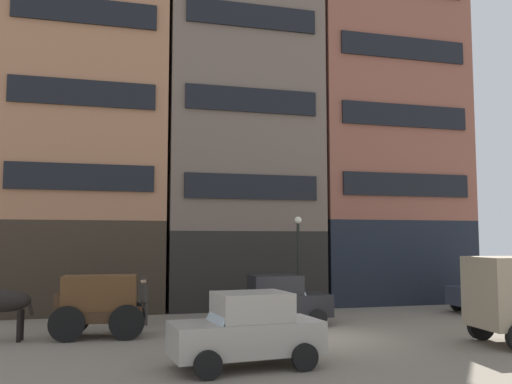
{
  "coord_description": "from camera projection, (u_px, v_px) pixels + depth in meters",
  "views": [
    {
      "loc": [
        -6.48,
        -16.61,
        3.15
      ],
      "look_at": [
        -1.52,
        1.99,
        4.83
      ],
      "focal_mm": 38.07,
      "sensor_mm": 36.0,
      "label": 1
    }
  ],
  "objects": [
    {
      "name": "pedestrian_officer",
      "position": [
        143.0,
        298.0,
        19.98
      ],
      "size": [
        0.42,
        0.42,
        1.79
      ],
      "color": "#38332D",
      "rests_on": "ground_plane"
    },
    {
      "name": "sedan_dark",
      "position": [
        278.0,
        300.0,
        19.93
      ],
      "size": [
        3.73,
        1.91,
        1.83
      ],
      "color": "black",
      "rests_on": "ground_plane"
    },
    {
      "name": "building_center_right",
      "position": [
        374.0,
        130.0,
        29.61
      ],
      "size": [
        8.42,
        7.02,
        18.15
      ],
      "color": "black",
      "rests_on": "ground_plane"
    },
    {
      "name": "building_center_left",
      "position": [
        236.0,
        145.0,
        27.53
      ],
      "size": [
        7.72,
        7.02,
        15.81
      ],
      "color": "black",
      "rests_on": "ground_plane"
    },
    {
      "name": "ground_plane",
      "position": [
        318.0,
        338.0,
        17.38
      ],
      "size": [
        120.0,
        120.0,
        0.0
      ],
      "primitive_type": "plane",
      "color": "slate"
    },
    {
      "name": "sedan_parked_curb",
      "position": [
        247.0,
        330.0,
        13.43
      ],
      "size": [
        3.83,
        2.13,
        1.83
      ],
      "color": "gray",
      "rests_on": "ground_plane"
    },
    {
      "name": "sedan_light",
      "position": [
        492.0,
        291.0,
        23.46
      ],
      "size": [
        3.72,
        1.91,
        1.83
      ],
      "color": "#333847",
      "rests_on": "ground_plane"
    },
    {
      "name": "cargo_wagon",
      "position": [
        98.0,
        301.0,
        17.51
      ],
      "size": [
        3.01,
        1.72,
        1.98
      ],
      "color": "#3D2819",
      "rests_on": "ground_plane"
    },
    {
      "name": "streetlamp_curbside",
      "position": [
        298.0,
        251.0,
        23.01
      ],
      "size": [
        0.32,
        0.32,
        4.12
      ],
      "color": "black",
      "rests_on": "ground_plane"
    },
    {
      "name": "building_far_left",
      "position": [
        86.0,
        146.0,
        25.62
      ],
      "size": [
        7.53,
        7.02,
        15.03
      ],
      "color": "#33281E",
      "rests_on": "ground_plane"
    }
  ]
}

